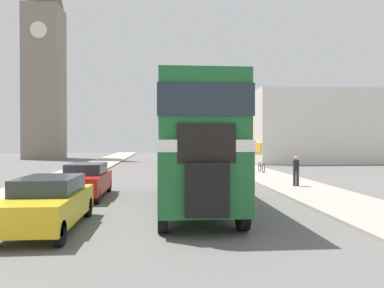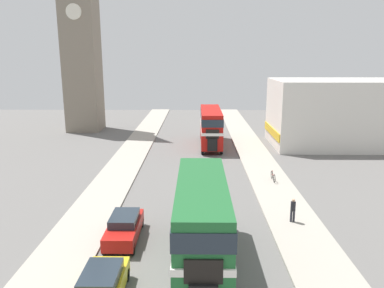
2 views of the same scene
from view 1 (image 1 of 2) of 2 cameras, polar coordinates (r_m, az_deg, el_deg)
ground_plane at (r=11.55m, az=-2.24°, el=-12.22°), size 120.00×120.00×0.00m
double_decker_bus at (r=14.17m, az=0.01°, el=1.01°), size 2.55×9.45×4.49m
bus_distant at (r=40.75m, az=-1.05°, el=0.76°), size 2.39×10.13×4.38m
car_parked_near at (r=11.60m, az=-21.10°, el=-8.31°), size 1.78×4.38×1.50m
car_parked_mid at (r=17.29m, az=-15.85°, el=-5.30°), size 1.72×4.28×1.51m
pedestrian_walking at (r=20.48m, az=15.58°, el=-3.72°), size 0.32×0.32×1.57m
bicycle_on_pavement at (r=28.45m, az=10.55°, el=-3.51°), size 0.05×1.76×0.78m
church_tower at (r=54.45m, az=-21.59°, el=15.61°), size 4.80×4.80×32.44m
shop_building_block at (r=45.61m, az=21.16°, el=2.37°), size 19.84×9.14×7.85m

